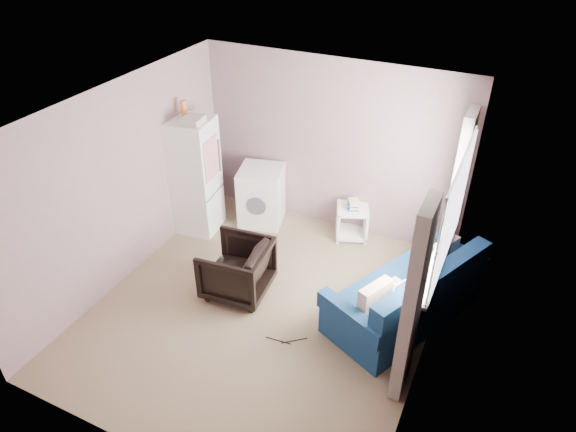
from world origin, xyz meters
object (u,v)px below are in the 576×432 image
at_px(sofa, 408,297).
at_px(armchair, 237,267).
at_px(washing_machine, 261,194).
at_px(side_table, 352,220).
at_px(fridge, 195,175).

bearing_deg(sofa, armchair, -143.24).
bearing_deg(washing_machine, sofa, -38.76).
bearing_deg(side_table, washing_machine, -172.10).
bearing_deg(armchair, washing_machine, -168.69).
height_order(fridge, sofa, fridge).
height_order(fridge, side_table, fridge).
height_order(side_table, sofa, sofa).
height_order(armchair, side_table, armchair).
relative_size(fridge, side_table, 3.24).
xyz_separation_m(armchair, fridge, (-1.24, 1.01, 0.48)).
relative_size(armchair, washing_machine, 0.90).
xyz_separation_m(armchair, washing_machine, (-0.48, 1.56, 0.06)).
xyz_separation_m(armchair, side_table, (0.88, 1.75, -0.11)).
relative_size(washing_machine, side_table, 1.46).
bearing_deg(sofa, washing_machine, -179.59).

